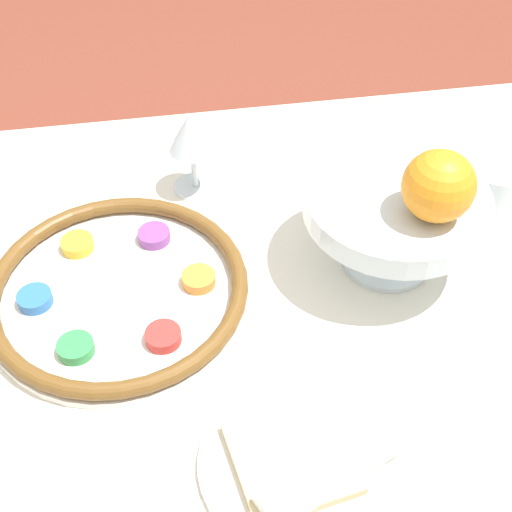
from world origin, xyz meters
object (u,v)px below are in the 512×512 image
at_px(fruit_stand, 395,208).
at_px(cup_mid, 493,185).
at_px(wine_glass, 191,135).
at_px(seder_plate, 118,290).
at_px(napkin_roll, 330,473).
at_px(bread_plate, 291,461).
at_px(orange_fruit, 439,186).

relative_size(fruit_stand, cup_mid, 2.78).
bearing_deg(wine_glass, cup_mid, -13.64).
height_order(seder_plate, wine_glass, wine_glass).
bearing_deg(fruit_stand, cup_mid, 26.08).
distance_m(seder_plate, cup_mid, 0.51).
height_order(fruit_stand, napkin_roll, fruit_stand).
relative_size(wine_glass, bread_plate, 0.67).
bearing_deg(napkin_roll, orange_fruit, 55.27).
relative_size(orange_fruit, cup_mid, 1.03).
relative_size(seder_plate, fruit_stand, 1.43).
relative_size(wine_glass, orange_fruit, 1.54).
distance_m(wine_glass, bread_plate, 0.45).
bearing_deg(seder_plate, wine_glass, 59.55).
bearing_deg(bread_plate, napkin_roll, -37.30).
xyz_separation_m(fruit_stand, napkin_roll, (-0.14, -0.28, -0.07)).
bearing_deg(cup_mid, fruit_stand, -153.92).
height_order(orange_fruit, bread_plate, orange_fruit).
bearing_deg(bread_plate, fruit_stand, 56.07).
xyz_separation_m(orange_fruit, cup_mid, (0.14, 0.12, -0.12)).
height_order(seder_plate, fruit_stand, fruit_stand).
bearing_deg(fruit_stand, wine_glass, 141.36).
relative_size(orange_fruit, bread_plate, 0.44).
distance_m(bread_plate, cup_mid, 0.48).
distance_m(fruit_stand, bread_plate, 0.32).
height_order(wine_glass, fruit_stand, wine_glass).
bearing_deg(fruit_stand, orange_fruit, -55.31).
xyz_separation_m(wine_glass, bread_plate, (0.05, -0.44, -0.08)).
distance_m(orange_fruit, bread_plate, 0.33).
bearing_deg(wine_glass, orange_fruit, -41.02).
bearing_deg(seder_plate, cup_mid, 10.49).
distance_m(napkin_roll, cup_mid, 0.48).
bearing_deg(orange_fruit, wine_glass, 138.98).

